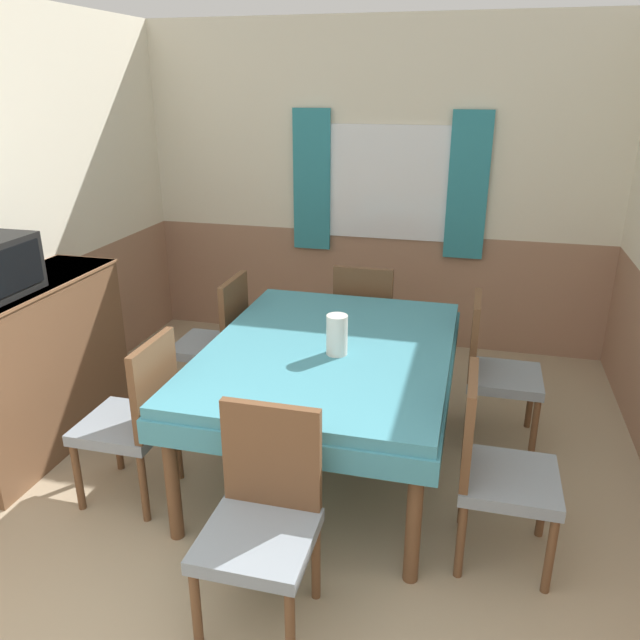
{
  "coord_description": "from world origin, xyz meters",
  "views": [
    {
      "loc": [
        0.84,
        -0.9,
        2.11
      ],
      "look_at": [
        0.05,
        2.17,
        0.91
      ],
      "focal_mm": 35.0,
      "sensor_mm": 36.0,
      "label": 1
    }
  ],
  "objects_px": {
    "chair_head_near": "(263,514)",
    "sideboard": "(34,366)",
    "chair_left_near": "(136,415)",
    "chair_right_near": "(494,465)",
    "chair_head_window": "(365,320)",
    "chair_right_far": "(493,366)",
    "vase": "(337,335)",
    "chair_left_far": "(218,338)",
    "dining_table": "(329,363)"
  },
  "relations": [
    {
      "from": "chair_head_near",
      "to": "vase",
      "type": "height_order",
      "value": "vase"
    },
    {
      "from": "sideboard",
      "to": "vase",
      "type": "xyz_separation_m",
      "value": [
        1.83,
        0.12,
        0.34
      ]
    },
    {
      "from": "chair_right_far",
      "to": "chair_head_window",
      "type": "bearing_deg",
      "value": -123.14
    },
    {
      "from": "chair_left_far",
      "to": "sideboard",
      "type": "height_order",
      "value": "sideboard"
    },
    {
      "from": "chair_left_far",
      "to": "sideboard",
      "type": "xyz_separation_m",
      "value": [
        -0.86,
        -0.75,
        0.03
      ]
    },
    {
      "from": "chair_right_near",
      "to": "chair_head_near",
      "type": "bearing_deg",
      "value": -56.86
    },
    {
      "from": "chair_head_window",
      "to": "chair_left_near",
      "type": "bearing_deg",
      "value": -118.39
    },
    {
      "from": "chair_left_far",
      "to": "chair_head_near",
      "type": "xyz_separation_m",
      "value": [
        0.91,
        -1.67,
        0.0
      ]
    },
    {
      "from": "chair_left_far",
      "to": "chair_head_window",
      "type": "distance_m",
      "value": 1.08
    },
    {
      "from": "dining_table",
      "to": "vase",
      "type": "xyz_separation_m",
      "value": [
        0.06,
        -0.09,
        0.21
      ]
    },
    {
      "from": "dining_table",
      "to": "sideboard",
      "type": "distance_m",
      "value": 1.79
    },
    {
      "from": "vase",
      "to": "chair_right_far",
      "type": "bearing_deg",
      "value": 36.87
    },
    {
      "from": "chair_left_far",
      "to": "vase",
      "type": "xyz_separation_m",
      "value": [
        0.97,
        -0.63,
        0.37
      ]
    },
    {
      "from": "chair_left_far",
      "to": "sideboard",
      "type": "bearing_deg",
      "value": 131.02
    },
    {
      "from": "sideboard",
      "to": "chair_right_far",
      "type": "bearing_deg",
      "value": 15.7
    },
    {
      "from": "dining_table",
      "to": "vase",
      "type": "distance_m",
      "value": 0.24
    },
    {
      "from": "sideboard",
      "to": "chair_right_near",
      "type": "bearing_deg",
      "value": -7.07
    },
    {
      "from": "chair_head_near",
      "to": "chair_left_near",
      "type": "height_order",
      "value": "same"
    },
    {
      "from": "chair_left_far",
      "to": "vase",
      "type": "bearing_deg",
      "value": -123.07
    },
    {
      "from": "chair_left_near",
      "to": "sideboard",
      "type": "height_order",
      "value": "sideboard"
    },
    {
      "from": "chair_left_far",
      "to": "chair_right_far",
      "type": "xyz_separation_m",
      "value": [
        1.81,
        0.0,
        0.0
      ]
    },
    {
      "from": "chair_right_near",
      "to": "chair_head_near",
      "type": "relative_size",
      "value": 1.0
    },
    {
      "from": "chair_right_far",
      "to": "chair_head_window",
      "type": "distance_m",
      "value": 1.08
    },
    {
      "from": "chair_head_near",
      "to": "sideboard",
      "type": "relative_size",
      "value": 0.7
    },
    {
      "from": "chair_left_far",
      "to": "chair_left_near",
      "type": "bearing_deg",
      "value": -180.0
    },
    {
      "from": "chair_left_far",
      "to": "chair_head_window",
      "type": "relative_size",
      "value": 1.0
    },
    {
      "from": "dining_table",
      "to": "chair_right_far",
      "type": "bearing_deg",
      "value": 30.91
    },
    {
      "from": "chair_right_near",
      "to": "dining_table",
      "type": "bearing_deg",
      "value": -120.91
    },
    {
      "from": "vase",
      "to": "chair_head_window",
      "type": "bearing_deg",
      "value": 92.99
    },
    {
      "from": "chair_head_near",
      "to": "vase",
      "type": "xyz_separation_m",
      "value": [
        0.06,
        1.04,
        0.37
      ]
    },
    {
      "from": "chair_head_window",
      "to": "sideboard",
      "type": "height_order",
      "value": "sideboard"
    },
    {
      "from": "chair_head_near",
      "to": "vase",
      "type": "bearing_deg",
      "value": -93.5
    },
    {
      "from": "chair_left_far",
      "to": "vase",
      "type": "distance_m",
      "value": 1.22
    },
    {
      "from": "dining_table",
      "to": "chair_head_window",
      "type": "bearing_deg",
      "value": 90.0
    },
    {
      "from": "chair_right_far",
      "to": "sideboard",
      "type": "relative_size",
      "value": 0.7
    },
    {
      "from": "dining_table",
      "to": "chair_left_near",
      "type": "height_order",
      "value": "chair_left_near"
    },
    {
      "from": "chair_head_near",
      "to": "chair_head_window",
      "type": "xyz_separation_m",
      "value": [
        0.0,
        2.27,
        0.0
      ]
    },
    {
      "from": "chair_right_near",
      "to": "chair_head_near",
      "type": "distance_m",
      "value": 1.08
    },
    {
      "from": "chair_left_near",
      "to": "sideboard",
      "type": "xyz_separation_m",
      "value": [
        -0.86,
        0.33,
        0.03
      ]
    },
    {
      "from": "chair_right_near",
      "to": "sideboard",
      "type": "height_order",
      "value": "sideboard"
    },
    {
      "from": "chair_head_near",
      "to": "sideboard",
      "type": "distance_m",
      "value": 2.0
    },
    {
      "from": "chair_right_near",
      "to": "chair_head_window",
      "type": "xyz_separation_m",
      "value": [
        -0.91,
        1.67,
        0.0
      ]
    },
    {
      "from": "chair_right_near",
      "to": "chair_head_window",
      "type": "distance_m",
      "value": 1.9
    },
    {
      "from": "chair_right_near",
      "to": "chair_left_near",
      "type": "relative_size",
      "value": 1.0
    },
    {
      "from": "chair_right_near",
      "to": "vase",
      "type": "bearing_deg",
      "value": -118.29
    },
    {
      "from": "chair_right_near",
      "to": "chair_left_near",
      "type": "bearing_deg",
      "value": -90.0
    },
    {
      "from": "chair_right_near",
      "to": "chair_head_window",
      "type": "height_order",
      "value": "same"
    },
    {
      "from": "dining_table",
      "to": "sideboard",
      "type": "bearing_deg",
      "value": -173.23
    },
    {
      "from": "chair_left_far",
      "to": "chair_right_far",
      "type": "height_order",
      "value": "same"
    },
    {
      "from": "chair_right_far",
      "to": "chair_head_window",
      "type": "relative_size",
      "value": 1.0
    }
  ]
}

